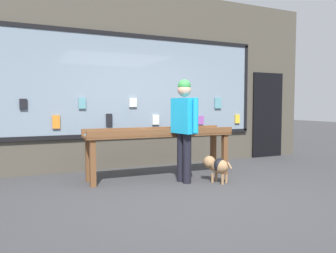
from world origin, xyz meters
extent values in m
plane|color=#38383A|center=(0.00, 0.00, 0.00)|extent=(40.00, 40.00, 0.00)
cube|color=#4C473D|center=(0.00, 2.40, 1.85)|extent=(8.65, 0.20, 3.70)
cube|color=gray|center=(-0.13, 2.27, 1.70)|extent=(5.68, 0.03, 2.02)
cube|color=black|center=(-0.13, 2.27, 2.71)|extent=(5.76, 0.06, 0.08)
cube|color=black|center=(-0.13, 2.27, 0.69)|extent=(5.76, 0.06, 0.08)
cube|color=black|center=(2.71, 2.27, 1.70)|extent=(0.08, 0.06, 2.02)
cube|color=black|center=(-2.20, 2.23, 1.32)|extent=(0.13, 0.03, 0.19)
cube|color=orange|center=(-1.65, 2.23, 0.99)|extent=(0.14, 0.03, 0.25)
cube|color=#5999A5|center=(-1.17, 2.23, 1.34)|extent=(0.13, 0.03, 0.21)
cube|color=black|center=(-0.65, 2.23, 1.01)|extent=(0.12, 0.03, 0.25)
cube|color=silver|center=(-0.14, 2.23, 1.35)|extent=(0.16, 0.03, 0.19)
cube|color=silver|center=(0.36, 2.23, 0.99)|extent=(0.15, 0.03, 0.21)
cube|color=#338C4C|center=(0.88, 2.23, 1.33)|extent=(0.15, 0.03, 0.20)
cube|color=#994CA5|center=(1.44, 2.23, 0.96)|extent=(0.16, 0.03, 0.19)
cube|color=#5999A5|center=(1.91, 2.23, 1.35)|extent=(0.17, 0.03, 0.25)
cube|color=yellow|center=(2.46, 2.23, 0.97)|extent=(0.13, 0.03, 0.21)
cube|color=black|center=(3.41, 2.27, 1.05)|extent=(0.90, 0.04, 2.10)
cube|color=brown|center=(-1.23, 0.99, 0.38)|extent=(0.09, 0.09, 0.75)
cube|color=brown|center=(1.22, 0.93, 0.38)|extent=(0.09, 0.09, 0.75)
cube|color=brown|center=(-1.22, 1.40, 0.38)|extent=(0.09, 0.09, 0.75)
cube|color=brown|center=(1.23, 1.35, 0.38)|extent=(0.09, 0.09, 0.75)
cube|color=brown|center=(0.00, 1.17, 0.77)|extent=(2.67, 0.64, 0.04)
cube|color=brown|center=(-0.01, 0.91, 0.83)|extent=(2.65, 0.12, 0.12)
cube|color=brown|center=(0.01, 1.42, 0.83)|extent=(2.65, 0.12, 0.12)
cube|color=#5999A5|center=(-1.19, 1.30, 0.80)|extent=(0.20, 0.26, 0.02)
cube|color=#2659B2|center=(-0.73, 1.21, 0.81)|extent=(0.19, 0.22, 0.02)
cube|color=silver|center=(-0.23, 1.31, 0.81)|extent=(0.18, 0.25, 0.03)
cube|color=yellow|center=(0.21, 1.13, 0.81)|extent=(0.18, 0.25, 0.03)
cube|color=black|center=(0.72, 1.27, 0.80)|extent=(0.17, 0.23, 0.02)
cube|color=orange|center=(1.20, 1.28, 0.80)|extent=(0.13, 0.22, 0.02)
cylinder|color=black|center=(0.25, 0.59, 0.41)|extent=(0.14, 0.14, 0.83)
cylinder|color=black|center=(0.22, 0.75, 0.41)|extent=(0.14, 0.14, 0.83)
cube|color=#19A5E0|center=(0.23, 0.67, 1.12)|extent=(0.30, 0.50, 0.59)
cylinder|color=#19A5E0|center=(0.29, 0.39, 1.14)|extent=(0.09, 0.09, 0.56)
cylinder|color=#19A5E0|center=(0.18, 0.96, 1.14)|extent=(0.09, 0.09, 0.56)
sphere|color=tan|center=(0.23, 0.67, 1.55)|extent=(0.22, 0.22, 0.22)
sphere|color=#338C3F|center=(0.23, 0.67, 1.62)|extent=(0.21, 0.21, 0.21)
ellipsoid|color=#99724C|center=(0.75, 0.39, 0.28)|extent=(0.35, 0.39, 0.24)
ellipsoid|color=black|center=(0.75, 0.39, 0.29)|extent=(0.31, 0.28, 0.25)
sphere|color=#99724C|center=(0.67, 0.58, 0.33)|extent=(0.21, 0.21, 0.21)
cylinder|color=#99724C|center=(0.83, 0.22, 0.31)|extent=(0.07, 0.10, 0.12)
cylinder|color=#99724C|center=(0.77, 0.51, 0.08)|extent=(0.04, 0.04, 0.16)
cylinder|color=#99724C|center=(0.66, 0.46, 0.08)|extent=(0.04, 0.04, 0.16)
cylinder|color=#99724C|center=(0.85, 0.33, 0.08)|extent=(0.04, 0.04, 0.16)
cylinder|color=#99724C|center=(0.74, 0.28, 0.08)|extent=(0.04, 0.04, 0.16)
camera|label=1|loc=(-2.27, -4.18, 1.30)|focal=35.00mm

